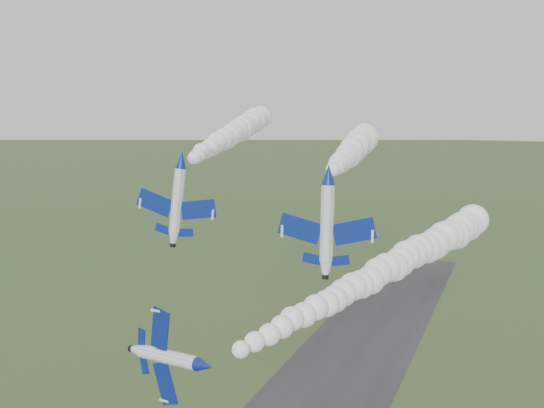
{
  "coord_description": "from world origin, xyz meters",
  "views": [
    {
      "loc": [
        31.17,
        -50.64,
        52.46
      ],
      "look_at": [
        3.82,
        15.09,
        41.12
      ],
      "focal_mm": 40.0,
      "sensor_mm": 36.0,
      "label": 1
    }
  ],
  "objects": [
    {
      "name": "smoke_trail_jet_pair_left",
      "position": [
        -17.84,
        49.37,
        47.94
      ],
      "size": [
        20.04,
        63.52,
        5.06
      ],
      "primitive_type": null,
      "rotation": [
        0.0,
        0.0,
        0.24
      ],
      "color": "white"
    },
    {
      "name": "jet_pair_left",
      "position": [
        -8.78,
        15.47,
        45.95
      ],
      "size": [
        10.5,
        12.38,
        3.2
      ],
      "rotation": [
        0.0,
        0.13,
        0.24
      ],
      "color": "white"
    },
    {
      "name": "jet_pair_right",
      "position": [
        10.56,
        15.79,
        44.88
      ],
      "size": [
        11.51,
        13.55,
        3.35
      ],
      "rotation": [
        0.0,
        0.02,
        0.19
      ],
      "color": "white"
    },
    {
      "name": "smoke_trail_jet_pair_right",
      "position": [
        4.19,
        50.91,
        45.47
      ],
      "size": [
        18.0,
        65.0,
        5.79
      ],
      "primitive_type": null,
      "rotation": [
        0.0,
        0.0,
        0.19
      ],
      "color": "white"
    },
    {
      "name": "jet_lead",
      "position": [
        4.9,
        -3.9,
        28.68
      ],
      "size": [
        5.56,
        11.72,
        9.77
      ],
      "rotation": [
        0.0,
        1.48,
        -0.26
      ],
      "color": "white"
    },
    {
      "name": "smoke_trail_jet_lead",
      "position": [
        14.9,
        30.95,
        30.52
      ],
      "size": [
        22.98,
        66.65,
        5.57
      ],
      "primitive_type": null,
      "rotation": [
        0.0,
        0.0,
        -0.26
      ],
      "color": "white"
    }
  ]
}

